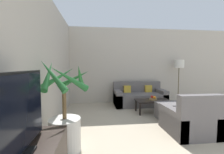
{
  "coord_description": "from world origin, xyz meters",
  "views": [
    {
      "loc": [
        -2.24,
        0.46,
        1.33
      ],
      "look_at": [
        -1.71,
        4.93,
        1.0
      ],
      "focal_mm": 24.0,
      "sensor_mm": 36.0,
      "label": 1
    }
  ],
  "objects_px": {
    "apple_red": "(152,97)",
    "armchair": "(189,120)",
    "fruit_bowl": "(153,99)",
    "potted_palm": "(65,122)",
    "orange_fruit": "(155,97)",
    "floor_lamp": "(179,66)",
    "sofa_loveseat": "(139,97)",
    "apple_green": "(155,97)",
    "television": "(14,118)",
    "coffee_table": "(153,102)",
    "ottoman": "(171,111)"
  },
  "relations": [
    {
      "from": "apple_red",
      "to": "armchair",
      "type": "distance_m",
      "value": 1.48
    },
    {
      "from": "potted_palm",
      "to": "fruit_bowl",
      "type": "bearing_deg",
      "value": 39.56
    },
    {
      "from": "potted_palm",
      "to": "armchair",
      "type": "height_order",
      "value": "potted_palm"
    },
    {
      "from": "orange_fruit",
      "to": "fruit_bowl",
      "type": "bearing_deg",
      "value": 104.27
    },
    {
      "from": "coffee_table",
      "to": "fruit_bowl",
      "type": "bearing_deg",
      "value": 52.38
    },
    {
      "from": "floor_lamp",
      "to": "apple_green",
      "type": "bearing_deg",
      "value": -143.37
    },
    {
      "from": "ottoman",
      "to": "apple_red",
      "type": "bearing_deg",
      "value": 109.7
    },
    {
      "from": "television",
      "to": "coffee_table",
      "type": "xyz_separation_m",
      "value": [
        2.23,
        2.93,
        -0.65
      ]
    },
    {
      "from": "television",
      "to": "coffee_table",
      "type": "height_order",
      "value": "television"
    },
    {
      "from": "floor_lamp",
      "to": "coffee_table",
      "type": "height_order",
      "value": "floor_lamp"
    },
    {
      "from": "television",
      "to": "apple_green",
      "type": "distance_m",
      "value": 3.8
    },
    {
      "from": "potted_palm",
      "to": "apple_red",
      "type": "height_order",
      "value": "potted_palm"
    },
    {
      "from": "potted_palm",
      "to": "orange_fruit",
      "type": "height_order",
      "value": "potted_palm"
    },
    {
      "from": "potted_palm",
      "to": "television",
      "type": "bearing_deg",
      "value": -95.69
    },
    {
      "from": "apple_green",
      "to": "orange_fruit",
      "type": "distance_m",
      "value": 0.09
    },
    {
      "from": "fruit_bowl",
      "to": "ottoman",
      "type": "height_order",
      "value": "ottoman"
    },
    {
      "from": "apple_green",
      "to": "orange_fruit",
      "type": "xyz_separation_m",
      "value": [
        -0.04,
        -0.07,
        0.01
      ]
    },
    {
      "from": "apple_red",
      "to": "apple_green",
      "type": "distance_m",
      "value": 0.08
    },
    {
      "from": "coffee_table",
      "to": "apple_green",
      "type": "xyz_separation_m",
      "value": [
        0.08,
        0.04,
        0.12
      ]
    },
    {
      "from": "sofa_loveseat",
      "to": "apple_red",
      "type": "bearing_deg",
      "value": -79.81
    },
    {
      "from": "fruit_bowl",
      "to": "orange_fruit",
      "type": "distance_m",
      "value": 0.09
    },
    {
      "from": "orange_fruit",
      "to": "potted_palm",
      "type": "bearing_deg",
      "value": -141.65
    },
    {
      "from": "television",
      "to": "floor_lamp",
      "type": "bearing_deg",
      "value": 47.5
    },
    {
      "from": "apple_green",
      "to": "floor_lamp",
      "type": "bearing_deg",
      "value": 36.63
    },
    {
      "from": "armchair",
      "to": "sofa_loveseat",
      "type": "bearing_deg",
      "value": 98.12
    },
    {
      "from": "television",
      "to": "apple_red",
      "type": "xyz_separation_m",
      "value": [
        2.24,
        3.0,
        -0.52
      ]
    },
    {
      "from": "television",
      "to": "orange_fruit",
      "type": "height_order",
      "value": "television"
    },
    {
      "from": "apple_green",
      "to": "fruit_bowl",
      "type": "bearing_deg",
      "value": -168.52
    },
    {
      "from": "sofa_loveseat",
      "to": "apple_red",
      "type": "relative_size",
      "value": 21.98
    },
    {
      "from": "coffee_table",
      "to": "apple_red",
      "type": "height_order",
      "value": "apple_red"
    },
    {
      "from": "floor_lamp",
      "to": "apple_green",
      "type": "relative_size",
      "value": 23.68
    },
    {
      "from": "apple_red",
      "to": "armchair",
      "type": "xyz_separation_m",
      "value": [
        0.18,
        -1.46,
        -0.17
      ]
    },
    {
      "from": "sofa_loveseat",
      "to": "orange_fruit",
      "type": "xyz_separation_m",
      "value": [
        0.17,
        -0.9,
        0.18
      ]
    },
    {
      "from": "apple_green",
      "to": "ottoman",
      "type": "xyz_separation_m",
      "value": [
        0.16,
        -0.62,
        -0.23
      ]
    },
    {
      "from": "orange_fruit",
      "to": "television",
      "type": "bearing_deg",
      "value": -128.08
    },
    {
      "from": "television",
      "to": "potted_palm",
      "type": "distance_m",
      "value": 1.3
    },
    {
      "from": "apple_red",
      "to": "armchair",
      "type": "relative_size",
      "value": 0.09
    },
    {
      "from": "television",
      "to": "ottoman",
      "type": "distance_m",
      "value": 3.49
    },
    {
      "from": "floor_lamp",
      "to": "ottoman",
      "type": "bearing_deg",
      "value": -125.31
    },
    {
      "from": "orange_fruit",
      "to": "ottoman",
      "type": "bearing_deg",
      "value": -69.43
    },
    {
      "from": "sofa_loveseat",
      "to": "armchair",
      "type": "height_order",
      "value": "armchair"
    },
    {
      "from": "sofa_loveseat",
      "to": "orange_fruit",
      "type": "bearing_deg",
      "value": -79.17
    },
    {
      "from": "potted_palm",
      "to": "orange_fruit",
      "type": "relative_size",
      "value": 17.21
    },
    {
      "from": "fruit_bowl",
      "to": "potted_palm",
      "type": "bearing_deg",
      "value": -140.44
    },
    {
      "from": "floor_lamp",
      "to": "sofa_loveseat",
      "type": "bearing_deg",
      "value": -175.13
    },
    {
      "from": "potted_palm",
      "to": "floor_lamp",
      "type": "distance_m",
      "value": 4.49
    },
    {
      "from": "fruit_bowl",
      "to": "orange_fruit",
      "type": "bearing_deg",
      "value": -75.73
    },
    {
      "from": "television",
      "to": "sofa_loveseat",
      "type": "relative_size",
      "value": 0.58
    },
    {
      "from": "potted_palm",
      "to": "coffee_table",
      "type": "relative_size",
      "value": 1.5
    },
    {
      "from": "sofa_loveseat",
      "to": "apple_green",
      "type": "height_order",
      "value": "sofa_loveseat"
    }
  ]
}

